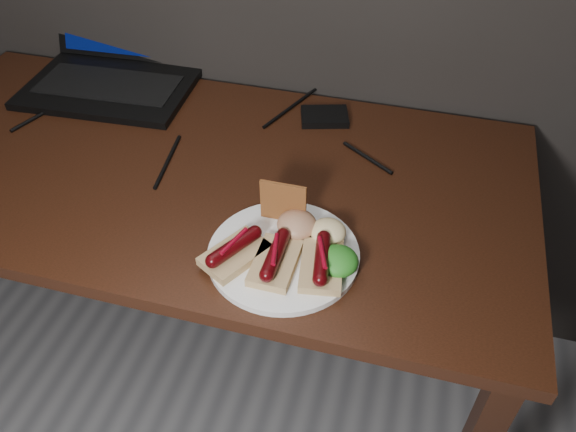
# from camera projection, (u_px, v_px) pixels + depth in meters

# --- Properties ---
(desk) EXTENTS (1.40, 0.70, 0.75)m
(desk) POSITION_uv_depth(u_px,v_px,m) (197.00, 199.00, 1.23)
(desk) COLOR #36180D
(desk) RESTS_ON ground
(laptop) EXTENTS (0.42, 0.38, 0.25)m
(laptop) POSITION_uv_depth(u_px,v_px,m) (116.00, 61.00, 1.41)
(laptop) COLOR black
(laptop) RESTS_ON desk
(hard_drive) EXTENTS (0.13, 0.11, 0.02)m
(hard_drive) POSITION_uv_depth(u_px,v_px,m) (324.00, 117.00, 1.30)
(hard_drive) COLOR black
(hard_drive) RESTS_ON desk
(desk_cables) EXTENTS (0.86, 0.47, 0.01)m
(desk_cables) POSITION_uv_depth(u_px,v_px,m) (208.00, 129.00, 1.27)
(desk_cables) COLOR black
(desk_cables) RESTS_ON desk
(plate) EXTENTS (0.29, 0.29, 0.01)m
(plate) POSITION_uv_depth(u_px,v_px,m) (283.00, 254.00, 0.98)
(plate) COLOR white
(plate) RESTS_ON desk
(bread_sausage_left) EXTENTS (0.12, 0.13, 0.04)m
(bread_sausage_left) POSITION_uv_depth(u_px,v_px,m) (235.00, 251.00, 0.96)
(bread_sausage_left) COLOR #D1B67B
(bread_sausage_left) RESTS_ON plate
(bread_sausage_center) EXTENTS (0.07, 0.12, 0.04)m
(bread_sausage_center) POSITION_uv_depth(u_px,v_px,m) (275.00, 259.00, 0.94)
(bread_sausage_center) COLOR #D1B67B
(bread_sausage_center) RESTS_ON plate
(bread_sausage_right) EXTENTS (0.09, 0.12, 0.04)m
(bread_sausage_right) POSITION_uv_depth(u_px,v_px,m) (322.00, 262.00, 0.94)
(bread_sausage_right) COLOR #D1B67B
(bread_sausage_right) RESTS_ON plate
(crispbread) EXTENTS (0.08, 0.01, 0.08)m
(crispbread) POSITION_uv_depth(u_px,v_px,m) (283.00, 202.00, 1.01)
(crispbread) COLOR #A45F2D
(crispbread) RESTS_ON plate
(salad_greens) EXTENTS (0.07, 0.07, 0.04)m
(salad_greens) POSITION_uv_depth(u_px,v_px,m) (338.00, 261.00, 0.94)
(salad_greens) COLOR #115815
(salad_greens) RESTS_ON plate
(salsa_mound) EXTENTS (0.07, 0.07, 0.04)m
(salsa_mound) POSITION_uv_depth(u_px,v_px,m) (297.00, 224.00, 1.00)
(salsa_mound) COLOR maroon
(salsa_mound) RESTS_ON plate
(coleslaw_mound) EXTENTS (0.06, 0.06, 0.04)m
(coleslaw_mound) POSITION_uv_depth(u_px,v_px,m) (328.00, 232.00, 0.99)
(coleslaw_mound) COLOR #EDEACD
(coleslaw_mound) RESTS_ON plate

